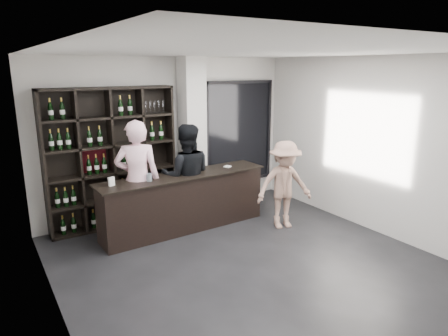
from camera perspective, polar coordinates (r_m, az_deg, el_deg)
floor at (r=5.76m, az=4.42°, el=-14.01°), size 5.00×5.50×0.01m
wine_shelf at (r=7.05m, az=-15.72°, el=1.29°), size 2.20×0.35×2.40m
structural_column at (r=7.46m, az=-4.54°, el=4.45°), size 0.40×0.40×2.90m
glass_panel at (r=8.27m, az=2.16°, el=5.09°), size 1.60×0.08×2.10m
tasting_counter at (r=6.84m, az=-5.65°, el=-4.84°), size 2.95×0.62×0.97m
taster_pink at (r=6.50m, az=-12.22°, el=-1.71°), size 0.83×0.71×1.93m
taster_black at (r=6.84m, az=-5.36°, el=-1.20°), size 1.08×0.98×1.80m
customer at (r=6.89m, az=8.61°, el=-2.41°), size 1.10×0.82×1.52m
wine_glass at (r=6.61m, az=-5.67°, el=-0.18°), size 0.10×0.10×0.21m
spit_cup at (r=6.38m, az=-10.64°, el=-1.32°), size 0.12×0.12×0.12m
napkin_stack at (r=7.16m, az=0.51°, el=0.22°), size 0.14×0.14×0.02m
card_stand at (r=6.26m, az=-15.78°, el=-1.87°), size 0.10×0.07×0.13m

